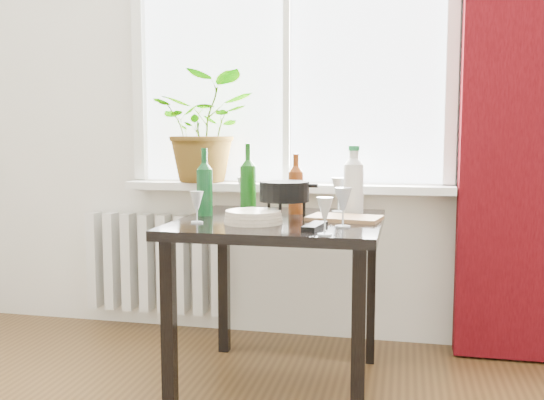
% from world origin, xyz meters
% --- Properties ---
extents(window, '(1.72, 0.08, 1.62)m').
position_xyz_m(window, '(0.00, 2.22, 1.60)').
color(window, white).
rests_on(window, ground).
extents(windowsill, '(1.72, 0.20, 0.04)m').
position_xyz_m(windowsill, '(0.00, 2.15, 0.82)').
color(windowsill, white).
rests_on(windowsill, ground).
extents(curtain, '(0.50, 0.12, 2.56)m').
position_xyz_m(curtain, '(1.12, 2.12, 1.30)').
color(curtain, '#3B0509').
rests_on(curtain, ground).
extents(radiator, '(0.80, 0.10, 0.55)m').
position_xyz_m(radiator, '(-0.75, 2.18, 0.38)').
color(radiator, silver).
rests_on(radiator, ground).
extents(table, '(0.85, 0.85, 0.74)m').
position_xyz_m(table, '(0.10, 1.55, 0.65)').
color(table, black).
rests_on(table, ground).
extents(potted_plant, '(0.56, 0.50, 0.58)m').
position_xyz_m(potted_plant, '(-0.43, 2.15, 1.14)').
color(potted_plant, '#1E7021').
rests_on(potted_plant, windowsill).
extents(wine_bottle_left, '(0.07, 0.07, 0.30)m').
position_xyz_m(wine_bottle_left, '(-0.25, 1.59, 0.89)').
color(wine_bottle_left, '#0C3F19').
rests_on(wine_bottle_left, table).
extents(wine_bottle_right, '(0.09, 0.09, 0.32)m').
position_xyz_m(wine_bottle_right, '(-0.10, 1.76, 0.90)').
color(wine_bottle_right, '#0E460D').
rests_on(wine_bottle_right, table).
extents(bottle_amber, '(0.07, 0.07, 0.28)m').
position_xyz_m(bottle_amber, '(0.13, 1.74, 0.88)').
color(bottle_amber, '#682B0B').
rests_on(bottle_amber, table).
extents(cleaning_bottle, '(0.11, 0.11, 0.32)m').
position_xyz_m(cleaning_bottle, '(0.39, 1.78, 0.90)').
color(cleaning_bottle, silver).
rests_on(cleaning_bottle, table).
extents(wineglass_front_right, '(0.09, 0.09, 0.16)m').
position_xyz_m(wineglass_front_right, '(0.38, 1.38, 0.82)').
color(wineglass_front_right, silver).
rests_on(wineglass_front_right, table).
extents(wineglass_far_right, '(0.07, 0.07, 0.14)m').
position_xyz_m(wineglass_far_right, '(0.34, 1.17, 0.81)').
color(wineglass_far_right, silver).
rests_on(wineglass_far_right, table).
extents(wineglass_back_center, '(0.09, 0.09, 0.17)m').
position_xyz_m(wineglass_back_center, '(0.32, 1.83, 0.82)').
color(wineglass_back_center, '#B1BABF').
rests_on(wineglass_back_center, table).
extents(wineglass_back_left, '(0.08, 0.08, 0.16)m').
position_xyz_m(wineglass_back_left, '(-0.14, 1.84, 0.82)').
color(wineglass_back_left, white).
rests_on(wineglass_back_left, table).
extents(wineglass_front_left, '(0.06, 0.06, 0.13)m').
position_xyz_m(wineglass_front_left, '(-0.21, 1.36, 0.81)').
color(wineglass_front_left, silver).
rests_on(wineglass_front_left, table).
extents(plate_stack, '(0.27, 0.27, 0.05)m').
position_xyz_m(plate_stack, '(0.02, 1.41, 0.77)').
color(plate_stack, beige).
rests_on(plate_stack, table).
extents(fondue_pot, '(0.26, 0.23, 0.16)m').
position_xyz_m(fondue_pot, '(0.12, 1.53, 0.82)').
color(fondue_pot, black).
rests_on(fondue_pot, table).
extents(tv_remote, '(0.08, 0.19, 0.02)m').
position_xyz_m(tv_remote, '(0.28, 1.32, 0.75)').
color(tv_remote, black).
rests_on(tv_remote, table).
extents(cutting_board, '(0.33, 0.24, 0.02)m').
position_xyz_m(cutting_board, '(0.37, 1.58, 0.75)').
color(cutting_board, '#956C43').
rests_on(cutting_board, table).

